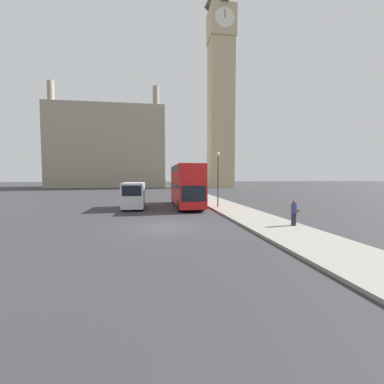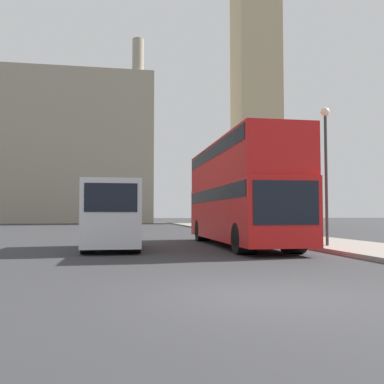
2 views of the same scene
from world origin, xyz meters
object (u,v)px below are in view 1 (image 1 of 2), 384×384
Objects in this scene: pedestrian at (294,213)px; street_lamp at (218,171)px; clock_tower at (221,78)px; white_van at (134,195)px; red_double_decker_bus at (186,184)px.

pedestrian is 0.29× the size of street_lamp.
clock_tower is 11.19× the size of street_lamp.
clock_tower reaches higher than pedestrian.
clock_tower is at bearing 74.76° from street_lamp.
clock_tower is at bearing 79.44° from pedestrian.
street_lamp is (8.54, -1.09, 2.43)m from white_van.
clock_tower is 58.57m from red_double_decker_bus.
clock_tower is 68.73m from pedestrian.
pedestrian is at bearing -100.56° from clock_tower.
street_lamp reaches higher than pedestrian.
street_lamp is at bearing -7.27° from white_van.
red_double_decker_bus is (-16.59, -47.65, -29.74)m from clock_tower.
red_double_decker_bus is 13.71m from pedestrian.
pedestrian is (10.89, -11.47, -0.45)m from white_van.
white_van reaches higher than pedestrian.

